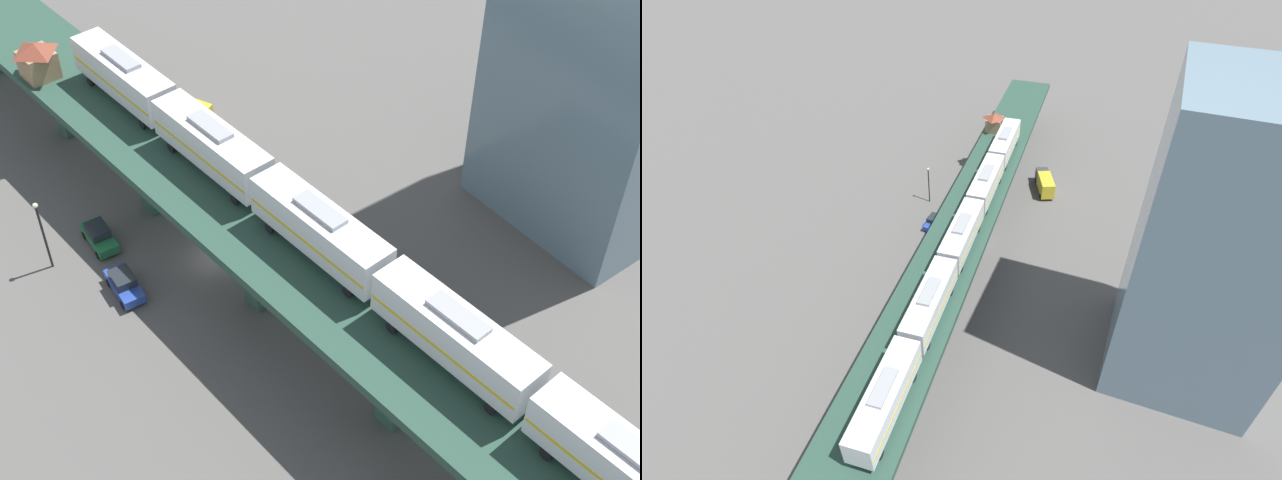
{
  "view_description": "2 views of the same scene",
  "coord_description": "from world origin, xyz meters",
  "views": [
    {
      "loc": [
        24.25,
        48.14,
        52.67
      ],
      "look_at": [
        -2.39,
        11.97,
        9.91
      ],
      "focal_mm": 50.0,
      "sensor_mm": 36.0,
      "label": 1
    },
    {
      "loc": [
        -20.61,
        58.83,
        51.97
      ],
      "look_at": [
        -2.39,
        11.97,
        9.91
      ],
      "focal_mm": 28.0,
      "sensor_mm": 36.0,
      "label": 2
    }
  ],
  "objects": [
    {
      "name": "ground_plane",
      "position": [
        0.0,
        0.0,
        0.0
      ],
      "size": [
        400.0,
        400.0,
        0.0
      ],
      "primitive_type": "plane",
      "color": "#514F4C"
    },
    {
      "name": "elevated_viaduct",
      "position": [
        0.02,
        -0.19,
        7.2
      ],
      "size": [
        15.95,
        92.38,
        8.41
      ],
      "color": "#244135",
      "rests_on": "ground"
    },
    {
      "name": "subway_train",
      "position": [
        -2.39,
        11.97,
        10.95
      ],
      "size": [
        7.95,
        62.42,
        4.45
      ],
      "color": "silver",
      "rests_on": "elevated_viaduct"
    },
    {
      "name": "signal_hut",
      "position": [
        4.16,
        -21.16,
        10.21
      ],
      "size": [
        3.47,
        3.47,
        3.4
      ],
      "color": "#8C7251",
      "rests_on": "elevated_viaduct"
    },
    {
      "name": "street_car_green",
      "position": [
        6.8,
        -7.17,
        0.94
      ],
      "size": [
        2.13,
        4.49,
        1.89
      ],
      "color": "#1E6638",
      "rests_on": "ground"
    },
    {
      "name": "street_car_blue",
      "position": [
        7.7,
        -0.83,
        0.94
      ],
      "size": [
        2.19,
        4.51,
        1.89
      ],
      "color": "#233D93",
      "rests_on": "ground"
    },
    {
      "name": "delivery_truck",
      "position": [
        -7.03,
        -17.74,
        1.76
      ],
      "size": [
        5.03,
        7.49,
        3.2
      ],
      "color": "#333338",
      "rests_on": "ground"
    },
    {
      "name": "street_lamp",
      "position": [
        11.23,
        -7.07,
        4.11
      ],
      "size": [
        0.44,
        0.44,
        6.94
      ],
      "color": "black",
      "rests_on": "ground"
    },
    {
      "name": "office_tower",
      "position": [
        -31.18,
        13.42,
        18.0
      ],
      "size": [
        16.0,
        16.0,
        36.0
      ],
      "color": "slate",
      "rests_on": "ground"
    }
  ]
}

